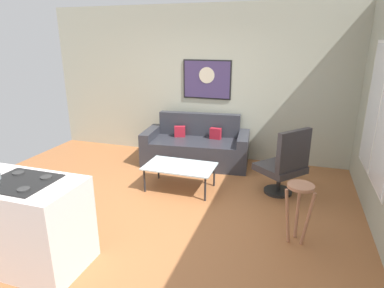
{
  "coord_description": "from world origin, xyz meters",
  "views": [
    {
      "loc": [
        1.6,
        -3.48,
        2.19
      ],
      "look_at": [
        0.18,
        0.9,
        0.7
      ],
      "focal_mm": 30.35,
      "sensor_mm": 36.0,
      "label": 1
    }
  ],
  "objects_px": {
    "armchair": "(285,164)",
    "wall_painting": "(207,79)",
    "bar_stool": "(299,200)",
    "couch": "(196,147)",
    "coffee_table": "(180,167)"
  },
  "relations": [
    {
      "from": "wall_painting",
      "to": "bar_stool",
      "type": "bearing_deg",
      "value": -54.84
    },
    {
      "from": "bar_stool",
      "to": "wall_painting",
      "type": "xyz_separation_m",
      "value": [
        -1.75,
        2.48,
        0.96
      ]
    },
    {
      "from": "bar_stool",
      "to": "wall_painting",
      "type": "bearing_deg",
      "value": 125.16
    },
    {
      "from": "armchair",
      "to": "wall_painting",
      "type": "distance_m",
      "value": 2.27
    },
    {
      "from": "wall_painting",
      "to": "couch",
      "type": "bearing_deg",
      "value": -96.99
    },
    {
      "from": "armchair",
      "to": "couch",
      "type": "bearing_deg",
      "value": 151.62
    },
    {
      "from": "coffee_table",
      "to": "bar_stool",
      "type": "distance_m",
      "value": 1.93
    },
    {
      "from": "coffee_table",
      "to": "bar_stool",
      "type": "relative_size",
      "value": 1.49
    },
    {
      "from": "coffee_table",
      "to": "armchair",
      "type": "distance_m",
      "value": 1.54
    },
    {
      "from": "couch",
      "to": "wall_painting",
      "type": "bearing_deg",
      "value": 83.01
    },
    {
      "from": "armchair",
      "to": "bar_stool",
      "type": "bearing_deg",
      "value": -79.97
    },
    {
      "from": "coffee_table",
      "to": "armchair",
      "type": "bearing_deg",
      "value": 10.39
    },
    {
      "from": "couch",
      "to": "bar_stool",
      "type": "xyz_separation_m",
      "value": [
        1.8,
        -2.01,
        0.22
      ]
    },
    {
      "from": "couch",
      "to": "coffee_table",
      "type": "relative_size",
      "value": 1.88
    },
    {
      "from": "bar_stool",
      "to": "armchair",
      "type": "bearing_deg",
      "value": 100.03
    }
  ]
}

